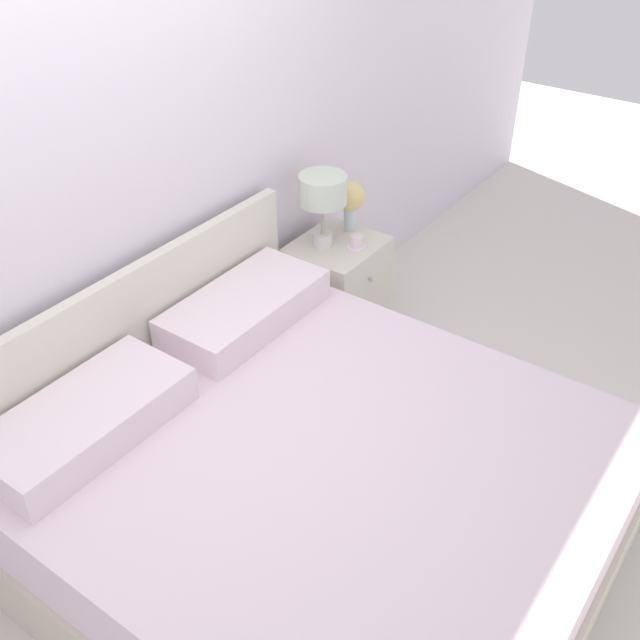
{
  "coord_description": "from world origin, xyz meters",
  "views": [
    {
      "loc": [
        -1.52,
        -2.05,
        2.44
      ],
      "look_at": [
        0.58,
        -0.53,
        0.61
      ],
      "focal_mm": 42.0,
      "sensor_mm": 36.0,
      "label": 1
    }
  ],
  "objects_px": {
    "bed": "(309,494)",
    "table_lamp": "(323,194)",
    "flower_vase": "(350,199)",
    "teacup": "(356,242)",
    "nightstand": "(336,295)"
  },
  "relations": [
    {
      "from": "nightstand",
      "to": "flower_vase",
      "type": "distance_m",
      "value": 0.5
    },
    {
      "from": "nightstand",
      "to": "teacup",
      "type": "relative_size",
      "value": 6.15
    },
    {
      "from": "flower_vase",
      "to": "teacup",
      "type": "height_order",
      "value": "flower_vase"
    },
    {
      "from": "flower_vase",
      "to": "nightstand",
      "type": "bearing_deg",
      "value": -168.6
    },
    {
      "from": "table_lamp",
      "to": "flower_vase",
      "type": "height_order",
      "value": "table_lamp"
    },
    {
      "from": "nightstand",
      "to": "flower_vase",
      "type": "bearing_deg",
      "value": 11.4
    },
    {
      "from": "bed",
      "to": "flower_vase",
      "type": "height_order",
      "value": "bed"
    },
    {
      "from": "table_lamp",
      "to": "flower_vase",
      "type": "xyz_separation_m",
      "value": [
        0.21,
        -0.02,
        -0.11
      ]
    },
    {
      "from": "teacup",
      "to": "flower_vase",
      "type": "bearing_deg",
      "value": 44.43
    },
    {
      "from": "table_lamp",
      "to": "nightstand",
      "type": "bearing_deg",
      "value": -42.3
    },
    {
      "from": "nightstand",
      "to": "table_lamp",
      "type": "distance_m",
      "value": 0.59
    },
    {
      "from": "nightstand",
      "to": "table_lamp",
      "type": "xyz_separation_m",
      "value": [
        -0.05,
        0.05,
        0.58
      ]
    },
    {
      "from": "bed",
      "to": "table_lamp",
      "type": "bearing_deg",
      "value": 33.53
    },
    {
      "from": "bed",
      "to": "table_lamp",
      "type": "height_order",
      "value": "table_lamp"
    },
    {
      "from": "bed",
      "to": "flower_vase",
      "type": "bearing_deg",
      "value": 28.49
    }
  ]
}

